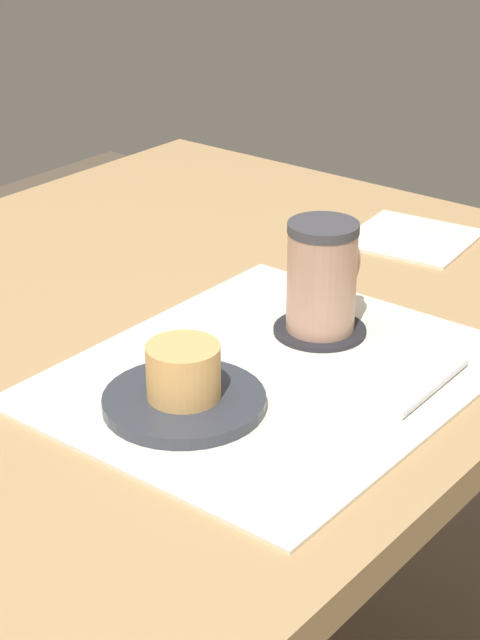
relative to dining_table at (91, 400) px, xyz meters
The scene contains 8 objects.
dining_table is the anchor object (origin of this frame).
placemat 0.22m from the dining_table, 73.56° to the right, with size 0.43×0.36×0.00m, color silver.
pastry_plate 0.20m from the dining_table, 104.35° to the right, with size 0.15×0.15×0.01m, color #333842.
pastry 0.21m from the dining_table, 104.35° to the right, with size 0.07×0.07×0.05m, color #E0A860.
coffee_coaster 0.26m from the dining_table, 48.41° to the right, with size 0.10×0.10×0.01m, color #232328.
coffee_mug 0.28m from the dining_table, 47.97° to the right, with size 0.11×0.07×0.12m.
teaspoon 0.37m from the dining_table, 69.80° to the right, with size 0.01×0.01×0.13m, color silver.
paper_napkin 0.49m from the dining_table, 14.07° to the right, with size 0.15×0.15×0.00m, color silver.
Camera 1 is at (-0.68, -0.75, 1.22)m, focal length 60.00 mm.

